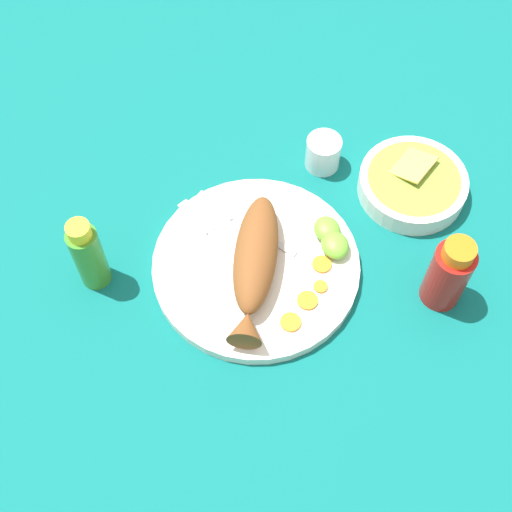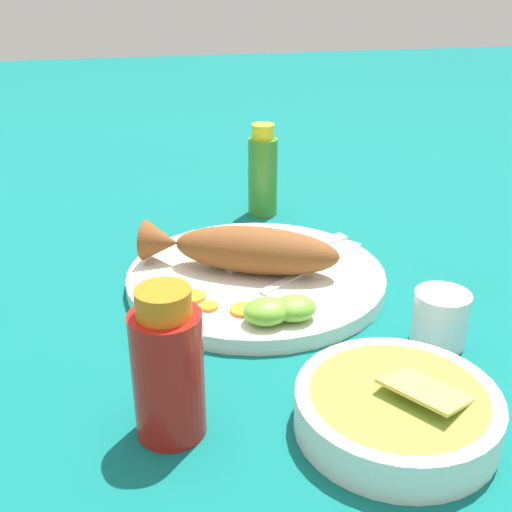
{
  "view_description": "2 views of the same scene",
  "coord_description": "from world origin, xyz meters",
  "px_view_note": "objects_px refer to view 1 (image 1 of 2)",
  "views": [
    {
      "loc": [
        -0.5,
        0.16,
        0.93
      ],
      "look_at": [
        0.0,
        0.0,
        0.04
      ],
      "focal_mm": 50.0,
      "sensor_mm": 36.0,
      "label": 1
    },
    {
      "loc": [
        -0.14,
        -0.67,
        0.36
      ],
      "look_at": [
        0.0,
        0.0,
        0.04
      ],
      "focal_mm": 45.0,
      "sensor_mm": 36.0,
      "label": 2
    }
  ],
  "objects_px": {
    "fork_near": "(214,235)",
    "guacamole_bowl": "(412,184)",
    "fork_far": "(239,220)",
    "hot_sauce_bottle_green": "(88,255)",
    "salt_cup": "(323,154)",
    "fried_fish": "(255,263)",
    "main_plate": "(256,266)",
    "hot_sauce_bottle_red": "(449,274)"
  },
  "relations": [
    {
      "from": "fork_far",
      "to": "hot_sauce_bottle_green",
      "type": "xyz_separation_m",
      "value": [
        -0.02,
        0.23,
        0.05
      ]
    },
    {
      "from": "fork_near",
      "to": "guacamole_bowl",
      "type": "distance_m",
      "value": 0.32
    },
    {
      "from": "hot_sauce_bottle_green",
      "to": "salt_cup",
      "type": "distance_m",
      "value": 0.41
    },
    {
      "from": "salt_cup",
      "to": "fried_fish",
      "type": "bearing_deg",
      "value": 135.04
    },
    {
      "from": "fried_fish",
      "to": "salt_cup",
      "type": "relative_size",
      "value": 4.24
    },
    {
      "from": "main_plate",
      "to": "fork_near",
      "type": "distance_m",
      "value": 0.08
    },
    {
      "from": "hot_sauce_bottle_red",
      "to": "guacamole_bowl",
      "type": "height_order",
      "value": "hot_sauce_bottle_red"
    },
    {
      "from": "guacamole_bowl",
      "to": "fork_far",
      "type": "bearing_deg",
      "value": 86.07
    },
    {
      "from": "hot_sauce_bottle_green",
      "to": "main_plate",
      "type": "bearing_deg",
      "value": -104.39
    },
    {
      "from": "main_plate",
      "to": "fried_fish",
      "type": "height_order",
      "value": "fried_fish"
    },
    {
      "from": "fork_near",
      "to": "fork_far",
      "type": "xyz_separation_m",
      "value": [
        0.02,
        -0.04,
        0.0
      ]
    },
    {
      "from": "fried_fish",
      "to": "hot_sauce_bottle_green",
      "type": "relative_size",
      "value": 1.73
    },
    {
      "from": "fork_near",
      "to": "hot_sauce_bottle_red",
      "type": "bearing_deg",
      "value": -146.2
    },
    {
      "from": "fork_far",
      "to": "guacamole_bowl",
      "type": "bearing_deg",
      "value": -129.86
    },
    {
      "from": "main_plate",
      "to": "hot_sauce_bottle_red",
      "type": "relative_size",
      "value": 2.31
    },
    {
      "from": "salt_cup",
      "to": "hot_sauce_bottle_red",
      "type": "bearing_deg",
      "value": -164.1
    },
    {
      "from": "main_plate",
      "to": "hot_sauce_bottle_green",
      "type": "height_order",
      "value": "hot_sauce_bottle_green"
    },
    {
      "from": "hot_sauce_bottle_red",
      "to": "guacamole_bowl",
      "type": "distance_m",
      "value": 0.19
    },
    {
      "from": "main_plate",
      "to": "salt_cup",
      "type": "height_order",
      "value": "salt_cup"
    },
    {
      "from": "fork_far",
      "to": "guacamole_bowl",
      "type": "xyz_separation_m",
      "value": [
        -0.02,
        -0.28,
        0.0
      ]
    },
    {
      "from": "main_plate",
      "to": "hot_sauce_bottle_green",
      "type": "bearing_deg",
      "value": 75.61
    },
    {
      "from": "salt_cup",
      "to": "guacamole_bowl",
      "type": "relative_size",
      "value": 0.33
    },
    {
      "from": "fork_far",
      "to": "salt_cup",
      "type": "height_order",
      "value": "salt_cup"
    },
    {
      "from": "hot_sauce_bottle_red",
      "to": "salt_cup",
      "type": "bearing_deg",
      "value": 15.9
    },
    {
      "from": "hot_sauce_bottle_green",
      "to": "guacamole_bowl",
      "type": "distance_m",
      "value": 0.51
    },
    {
      "from": "main_plate",
      "to": "hot_sauce_bottle_green",
      "type": "distance_m",
      "value": 0.24
    },
    {
      "from": "salt_cup",
      "to": "main_plate",
      "type": "bearing_deg",
      "value": 133.62
    },
    {
      "from": "hot_sauce_bottle_green",
      "to": "salt_cup",
      "type": "height_order",
      "value": "hot_sauce_bottle_green"
    },
    {
      "from": "fork_near",
      "to": "salt_cup",
      "type": "height_order",
      "value": "salt_cup"
    },
    {
      "from": "fork_far",
      "to": "hot_sauce_bottle_red",
      "type": "height_order",
      "value": "hot_sauce_bottle_red"
    },
    {
      "from": "fork_far",
      "to": "fried_fish",
      "type": "bearing_deg",
      "value": 141.49
    },
    {
      "from": "fried_fish",
      "to": "fork_far",
      "type": "bearing_deg",
      "value": 21.84
    },
    {
      "from": "hot_sauce_bottle_green",
      "to": "guacamole_bowl",
      "type": "bearing_deg",
      "value": -89.83
    },
    {
      "from": "fried_fish",
      "to": "main_plate",
      "type": "bearing_deg",
      "value": 0.0
    },
    {
      "from": "main_plate",
      "to": "salt_cup",
      "type": "bearing_deg",
      "value": -46.38
    },
    {
      "from": "hot_sauce_bottle_green",
      "to": "salt_cup",
      "type": "relative_size",
      "value": 2.45
    },
    {
      "from": "fork_far",
      "to": "fork_near",
      "type": "bearing_deg",
      "value": 74.12
    },
    {
      "from": "hot_sauce_bottle_green",
      "to": "guacamole_bowl",
      "type": "height_order",
      "value": "hot_sauce_bottle_green"
    },
    {
      "from": "salt_cup",
      "to": "fork_far",
      "type": "bearing_deg",
      "value": 114.59
    },
    {
      "from": "hot_sauce_bottle_red",
      "to": "fried_fish",
      "type": "bearing_deg",
      "value": 66.5
    },
    {
      "from": "fork_near",
      "to": "guacamole_bowl",
      "type": "relative_size",
      "value": 1.03
    },
    {
      "from": "main_plate",
      "to": "salt_cup",
      "type": "distance_m",
      "value": 0.23
    }
  ]
}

